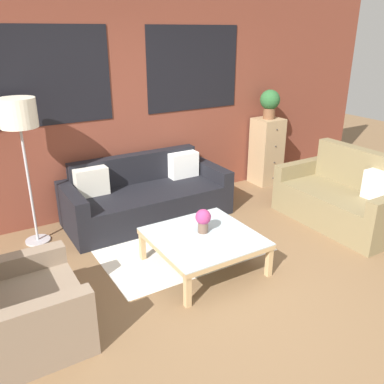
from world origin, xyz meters
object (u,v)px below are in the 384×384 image
at_px(floor_lamp, 19,119).
at_px(flower_vase, 203,219).
at_px(settee_vintage, 343,200).
at_px(drawer_cabinet, 266,151).
at_px(couch_dark, 146,198).
at_px(potted_plant, 270,102).
at_px(coffee_table, 204,240).
at_px(armchair_corner, 24,311).

bearing_deg(floor_lamp, flower_vase, -45.20).
distance_m(settee_vintage, drawer_cabinet, 1.65).
bearing_deg(couch_dark, potted_plant, 5.61).
height_order(couch_dark, potted_plant, potted_plant).
relative_size(couch_dark, potted_plant, 4.78).
height_order(couch_dark, drawer_cabinet, drawer_cabinet).
bearing_deg(coffee_table, couch_dark, 89.29).
height_order(armchair_corner, floor_lamp, floor_lamp).
bearing_deg(couch_dark, floor_lamp, 177.25).
bearing_deg(armchair_corner, coffee_table, 5.66).
bearing_deg(drawer_cabinet, flower_vase, -144.56).
bearing_deg(potted_plant, couch_dark, -174.39).
xyz_separation_m(armchair_corner, floor_lamp, (0.41, 1.64, 1.15)).
relative_size(settee_vintage, potted_plant, 3.59).
xyz_separation_m(settee_vintage, armchair_corner, (-3.83, -0.16, -0.03)).
relative_size(potted_plant, flower_vase, 1.73).
bearing_deg(floor_lamp, armchair_corner, -104.18).
bearing_deg(armchair_corner, settee_vintage, 2.38).
distance_m(armchair_corner, floor_lamp, 2.04).
relative_size(floor_lamp, flower_vase, 6.56).
relative_size(armchair_corner, flower_vase, 3.61).
height_order(armchair_corner, flower_vase, armchair_corner).
relative_size(settee_vintage, floor_lamp, 0.94).
distance_m(floor_lamp, potted_plant, 3.56).
xyz_separation_m(couch_dark, coffee_table, (-0.02, -1.40, 0.04)).
height_order(floor_lamp, drawer_cabinet, floor_lamp).
height_order(couch_dark, floor_lamp, floor_lamp).
bearing_deg(floor_lamp, potted_plant, 2.40).
xyz_separation_m(coffee_table, drawer_cabinet, (2.20, 1.61, 0.20)).
distance_m(drawer_cabinet, potted_plant, 0.77).
bearing_deg(drawer_cabinet, couch_dark, -174.39).
relative_size(armchair_corner, floor_lamp, 0.55).
bearing_deg(settee_vintage, flower_vase, 177.65).
height_order(settee_vintage, drawer_cabinet, drawer_cabinet).
distance_m(armchair_corner, flower_vase, 1.83).
bearing_deg(settee_vintage, couch_dark, 145.43).
xyz_separation_m(settee_vintage, flower_vase, (-2.03, 0.08, 0.20)).
distance_m(settee_vintage, coffee_table, 2.07).
xyz_separation_m(armchair_corner, coffee_table, (1.76, 0.17, 0.04)).
height_order(coffee_table, floor_lamp, floor_lamp).
distance_m(couch_dark, coffee_table, 1.40).
height_order(coffee_table, potted_plant, potted_plant).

